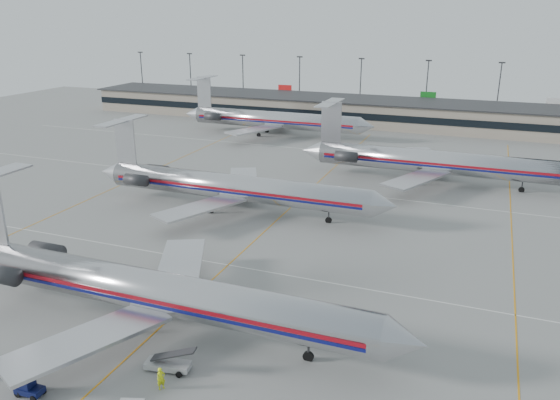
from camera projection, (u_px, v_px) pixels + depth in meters
The scene contains 11 objects.
ground at pixel (182, 307), 52.59m from camera, with size 260.00×260.00×0.00m, color gray.
apron_markings at pixel (228, 265), 61.41m from camera, with size 160.00×0.15×0.02m, color silver.
terminal at pixel (382, 112), 138.04m from camera, with size 162.00×17.00×6.25m.
light_mast_row at pixel (393, 84), 148.66m from camera, with size 163.60×0.40×15.28m.
jet_foreground at pixel (148, 289), 48.54m from camera, with size 47.07×27.71×12.32m.
jet_second_row at pixel (230, 186), 77.72m from camera, with size 46.08×27.13×12.06m.
jet_third_row at pixel (430, 161), 90.23m from camera, with size 46.34×28.50×12.67m.
jet_back_row at pixel (271, 119), 125.76m from camera, with size 46.62×28.67×12.75m.
tug_center at pixel (28, 387), 40.23m from camera, with size 2.12×1.15×1.68m.
belt_loader at pixel (169, 364), 43.15m from camera, with size 4.38×1.91×2.25m.
ramp_worker_near at pixel (161, 379), 40.90m from camera, with size 0.66×0.43×1.81m, color #DDEE16.
Camera 1 is at (25.50, -39.89, 26.85)m, focal length 35.00 mm.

